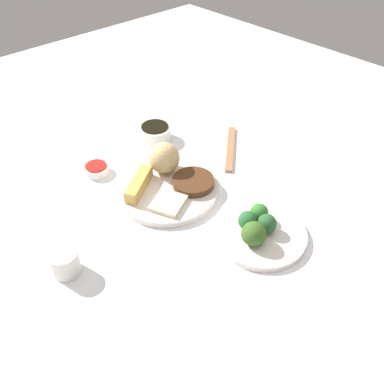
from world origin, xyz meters
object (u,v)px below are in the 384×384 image
object	(u,v)px
main_plate	(167,189)
sauce_ramekin_sweet_and_sour	(96,170)
broccoli_plate	(259,233)
teacup	(65,262)
soy_sauce_bowl	(155,133)
chopsticks_pair	(230,148)

from	to	relation	value
main_plate	sauce_ramekin_sweet_and_sour	size ratio (longest dim) A/B	3.84
broccoli_plate	teacup	distance (m)	0.41
main_plate	teacup	bearing A→B (deg)	99.24
soy_sauce_bowl	sauce_ramekin_sweet_and_sour	distance (m)	0.21
broccoli_plate	sauce_ramekin_sweet_and_sour	xyz separation A→B (m)	(0.43, 0.14, 0.00)
chopsticks_pair	sauce_ramekin_sweet_and_sour	bearing A→B (deg)	63.45
broccoli_plate	soy_sauce_bowl	distance (m)	0.46
main_plate	chopsticks_pair	bearing A→B (deg)	-86.25
broccoli_plate	chopsticks_pair	world-z (taller)	broccoli_plate
teacup	chopsticks_pair	size ratio (longest dim) A/B	0.27
chopsticks_pair	soy_sauce_bowl	bearing A→B (deg)	33.15
sauce_ramekin_sweet_and_sour	teacup	size ratio (longest dim) A/B	1.13
main_plate	soy_sauce_bowl	distance (m)	0.24
sauce_ramekin_sweet_and_sour	teacup	xyz separation A→B (m)	(-0.23, 0.22, 0.02)
soy_sauce_bowl	sauce_ramekin_sweet_and_sour	world-z (taller)	soy_sauce_bowl
main_plate	broccoli_plate	bearing A→B (deg)	-168.15
main_plate	teacup	world-z (taller)	teacup
main_plate	teacup	size ratio (longest dim) A/B	4.36
sauce_ramekin_sweet_and_sour	teacup	bearing A→B (deg)	136.49
teacup	chopsticks_pair	world-z (taller)	teacup
main_plate	soy_sauce_bowl	world-z (taller)	soy_sauce_bowl
sauce_ramekin_sweet_and_sour	teacup	world-z (taller)	teacup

